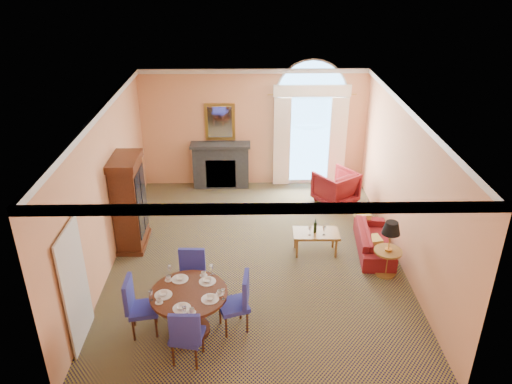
{
  "coord_description": "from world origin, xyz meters",
  "views": [
    {
      "loc": [
        -0.17,
        -8.96,
        5.94
      ],
      "look_at": [
        0.0,
        0.5,
        1.3
      ],
      "focal_mm": 35.0,
      "sensor_mm": 36.0,
      "label": 1
    }
  ],
  "objects_px": {
    "armchair": "(335,187)",
    "coffee_table": "(316,234)",
    "dining_table": "(189,303)",
    "armoire": "(129,204)",
    "side_table": "(389,242)",
    "sofa": "(374,241)"
  },
  "relations": [
    {
      "from": "dining_table",
      "to": "coffee_table",
      "type": "relative_size",
      "value": 1.31
    },
    {
      "from": "dining_table",
      "to": "side_table",
      "type": "bearing_deg",
      "value": 23.17
    },
    {
      "from": "side_table",
      "to": "armoire",
      "type": "bearing_deg",
      "value": 166.9
    },
    {
      "from": "coffee_table",
      "to": "armchair",
      "type": "bearing_deg",
      "value": 72.38
    },
    {
      "from": "dining_table",
      "to": "armchair",
      "type": "relative_size",
      "value": 1.38
    },
    {
      "from": "dining_table",
      "to": "side_table",
      "type": "xyz_separation_m",
      "value": [
        3.76,
        1.61,
        0.15
      ]
    },
    {
      "from": "armchair",
      "to": "coffee_table",
      "type": "xyz_separation_m",
      "value": [
        -0.8,
        -2.38,
        0.03
      ]
    },
    {
      "from": "armoire",
      "to": "coffee_table",
      "type": "relative_size",
      "value": 2.1
    },
    {
      "from": "coffee_table",
      "to": "dining_table",
      "type": "bearing_deg",
      "value": -134.05
    },
    {
      "from": "armoire",
      "to": "dining_table",
      "type": "xyz_separation_m",
      "value": [
        1.56,
        -2.85,
        -0.39
      ]
    },
    {
      "from": "sofa",
      "to": "side_table",
      "type": "xyz_separation_m",
      "value": [
        0.05,
        -0.86,
        0.5
      ]
    },
    {
      "from": "dining_table",
      "to": "armoire",
      "type": "bearing_deg",
      "value": 118.64
    },
    {
      "from": "armoire",
      "to": "dining_table",
      "type": "relative_size",
      "value": 1.6
    },
    {
      "from": "sofa",
      "to": "dining_table",
      "type": "bearing_deg",
      "value": 128.71
    },
    {
      "from": "coffee_table",
      "to": "armoire",
      "type": "bearing_deg",
      "value": 175.04
    },
    {
      "from": "dining_table",
      "to": "coffee_table",
      "type": "distance_m",
      "value": 3.44
    },
    {
      "from": "armchair",
      "to": "side_table",
      "type": "relative_size",
      "value": 0.8
    },
    {
      "from": "sofa",
      "to": "side_table",
      "type": "relative_size",
      "value": 1.51
    },
    {
      "from": "armoire",
      "to": "sofa",
      "type": "height_order",
      "value": "armoire"
    },
    {
      "from": "sofa",
      "to": "armoire",
      "type": "bearing_deg",
      "value": 90.97
    },
    {
      "from": "armoire",
      "to": "armchair",
      "type": "distance_m",
      "value": 5.21
    },
    {
      "from": "armchair",
      "to": "coffee_table",
      "type": "bearing_deg",
      "value": 36.7
    }
  ]
}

